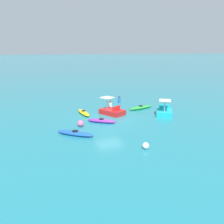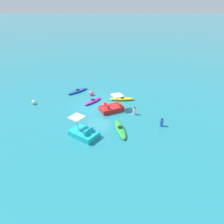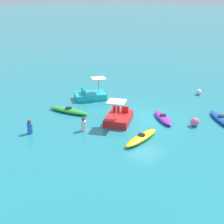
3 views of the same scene
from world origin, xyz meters
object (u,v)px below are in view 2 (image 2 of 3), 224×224
Objects in this scene: kayak_purple at (93,101)px; buoy_pink at (91,93)px; kayak_blue at (78,91)px; pedal_boat_cyan at (84,133)px; person_near_shore at (161,122)px; buoy_white at (34,102)px; pedal_boat_red at (111,108)px; person_by_kayaks at (134,111)px; kayak_yellow at (122,99)px; kayak_green at (120,129)px.

buoy_pink is at bearing -77.19° from kayak_purple.
kayak_blue is 10.01m from pedal_boat_cyan.
kayak_purple is 0.89× the size of pedal_boat_cyan.
pedal_boat_cyan reaches higher than person_near_shore.
buoy_white is at bearing 24.41° from buoy_pink.
pedal_boat_cyan is (-0.10, 6.72, 0.17)m from kayak_purple.
pedal_boat_red is 6.16× the size of buoy_white.
pedal_boat_red is 2.53m from person_by_kayaks.
kayak_purple is 6.73m from pedal_boat_cyan.
pedal_boat_cyan is at bearing 66.09° from kayak_yellow.
person_by_kayaks reaches higher than kayak_blue.
person_by_kayaks is at bearing 170.50° from buoy_white.
person_near_shore is at bearing 138.75° from person_by_kayaks.
kayak_blue and kayak_green have the same top height.
person_by_kayaks reaches higher than kayak_yellow.
kayak_green is at bearing 119.51° from kayak_purple.
kayak_yellow is 3.66m from person_by_kayaks.
pedal_boat_red is 1.00× the size of pedal_boat_cyan.
pedal_boat_red reaches higher than buoy_white.
person_by_kayaks is at bearing 162.67° from pedal_boat_red.
kayak_purple is 2.86× the size of person_near_shore.
kayak_yellow is 3.38× the size of person_by_kayaks.
person_by_kayaks is (-2.42, 0.75, 0.05)m from pedal_boat_red.
person_near_shore and person_by_kayaks have the same top height.
kayak_blue is 0.84× the size of kayak_green.
buoy_white reaches higher than kayak_purple.
kayak_green is (0.17, 6.47, 0.00)m from kayak_yellow.
pedal_boat_red is 9.03m from buoy_white.
pedal_boat_cyan is (-2.50, 9.69, 0.17)m from kayak_blue.
pedal_boat_red is at bearing 133.57° from kayak_blue.
kayak_yellow is 5.33× the size of buoy_pink.
buoy_white reaches higher than kayak_green.
pedal_boat_cyan is at bearing 93.72° from buoy_pink.
person_by_kayaks is (-4.68, 2.68, 0.22)m from kayak_purple.
kayak_blue and kayak_purple have the same top height.
buoy_pink is at bearing -18.62° from kayak_yellow.
kayak_yellow and kayak_blue have the same top height.
kayak_purple is 5.40m from person_by_kayaks.
kayak_purple is at bearing -34.07° from person_near_shore.
pedal_boat_cyan is at bearing 104.46° from kayak_blue.
kayak_green is (-5.64, 8.70, -0.00)m from kayak_blue.
kayak_purple is (3.41, 0.74, 0.00)m from kayak_yellow.
kayak_blue is 3.13× the size of person_near_shore.
person_near_shore is (-7.08, 4.79, 0.22)m from kayak_purple.
pedal_boat_red reaches higher than kayak_green.
pedal_boat_red is at bearing -17.33° from person_by_kayaks.
kayak_green is 1.16× the size of pedal_boat_cyan.
kayak_green is at bearing -162.45° from pedal_boat_cyan.
pedal_boat_cyan reaches higher than person_by_kayaks.
kayak_blue is at bearing -51.08° from kayak_purple.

